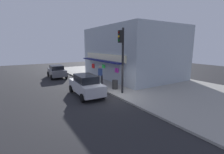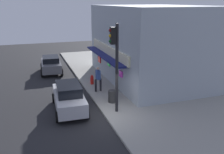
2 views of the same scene
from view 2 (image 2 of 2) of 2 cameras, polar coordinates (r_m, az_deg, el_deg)
ground_plane at (r=14.90m, az=-1.81°, el=-9.13°), size 58.54×58.54×0.00m
sidewalk at (r=17.17m, az=16.23°, el=-5.93°), size 39.02×11.08×0.13m
corner_building at (r=21.67m, az=9.80°, el=7.82°), size 11.41×9.07×6.12m
traffic_light at (r=14.15m, az=0.75°, el=4.57°), size 0.32×0.58×5.29m
fire_hydrant at (r=20.08m, az=-4.63°, el=-0.63°), size 0.51×0.27×0.76m
trash_can at (r=16.44m, az=0.03°, el=-4.47°), size 0.53×0.53×0.81m
pedestrian at (r=18.24m, az=-3.23°, el=-0.19°), size 0.59×0.56×1.87m
potted_plant_by_doorway at (r=22.01m, az=-0.38°, el=1.34°), size 0.55×0.55×0.93m
parked_car_silver at (r=15.66m, az=-9.92°, el=-4.57°), size 4.33×2.06×1.71m
parked_car_grey at (r=24.38m, az=-13.88°, el=2.87°), size 4.00×2.14×1.57m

